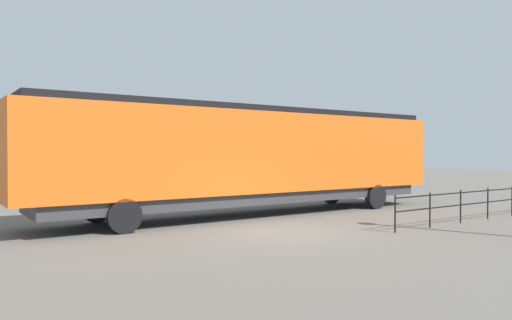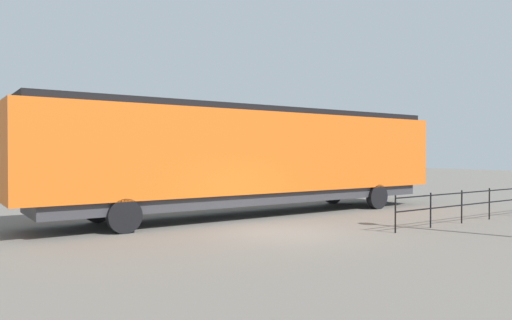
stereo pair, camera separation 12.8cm
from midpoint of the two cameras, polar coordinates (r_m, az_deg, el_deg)
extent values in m
plane|color=#666059|center=(15.35, 3.45, -8.64)|extent=(120.00, 120.00, 0.00)
cube|color=orange|center=(19.50, -0.25, 0.92)|extent=(3.18, 18.22, 3.11)
cube|color=black|center=(24.61, 14.59, -0.21)|extent=(3.05, 2.98, 2.18)
cube|color=black|center=(19.57, -0.25, 5.83)|extent=(2.86, 17.49, 0.24)
cube|color=#38383D|center=(19.58, -0.25, -4.29)|extent=(2.86, 16.76, 0.45)
cylinder|color=black|center=(24.38, 9.24, -3.82)|extent=(0.30, 1.10, 1.10)
cylinder|color=black|center=(22.39, 14.35, -4.25)|extent=(0.30, 1.10, 1.10)
cylinder|color=black|center=(18.41, -18.15, -5.37)|extent=(0.30, 1.10, 1.10)
cylinder|color=black|center=(15.68, -15.18, -6.43)|extent=(0.30, 1.10, 1.10)
cube|color=black|center=(20.30, 26.18, -3.29)|extent=(0.04, 10.84, 0.04)
cube|color=black|center=(20.34, 26.17, -4.53)|extent=(0.04, 10.84, 0.04)
cylinder|color=black|center=(15.87, 16.47, -6.19)|extent=(0.05, 0.05, 1.19)
cylinder|color=black|center=(17.30, 20.26, -5.62)|extent=(0.05, 0.05, 1.19)
cylinder|color=black|center=(18.80, 23.46, -5.13)|extent=(0.05, 0.05, 1.19)
cylinder|color=black|center=(20.34, 26.17, -4.70)|extent=(0.05, 0.05, 1.19)
camera|label=1|loc=(0.06, -89.76, 0.00)|focal=33.63mm
camera|label=2|loc=(0.06, 90.24, 0.00)|focal=33.63mm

